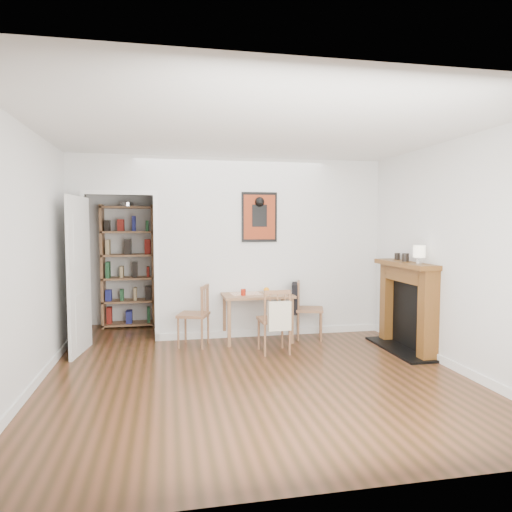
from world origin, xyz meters
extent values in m
plane|color=#59311C|center=(0.00, 0.00, 0.00)|extent=(5.20, 5.20, 0.00)
plane|color=silver|center=(0.00, 2.60, 1.30)|extent=(4.50, 0.00, 4.50)
plane|color=silver|center=(0.00, -2.60, 1.30)|extent=(4.50, 0.00, 4.50)
plane|color=silver|center=(-2.25, 0.00, 1.30)|extent=(0.00, 5.20, 5.20)
plane|color=silver|center=(2.25, 0.00, 1.30)|extent=(0.00, 5.20, 5.20)
plane|color=silver|center=(0.00, 0.00, 2.60)|extent=(5.20, 5.20, 0.00)
cube|color=silver|center=(0.57, 1.40, 1.30)|extent=(3.35, 0.10, 2.60)
cube|color=silver|center=(-2.12, 1.40, 1.30)|extent=(0.25, 0.10, 2.60)
cube|color=silver|center=(-1.55, 1.40, 2.33)|extent=(0.90, 0.10, 0.55)
cube|color=silver|center=(-2.03, 1.40, 1.02)|extent=(0.06, 0.14, 2.05)
cube|color=silver|center=(-1.07, 1.40, 1.02)|extent=(0.06, 0.14, 2.05)
cube|color=silver|center=(0.57, 1.34, 0.05)|extent=(3.35, 0.02, 0.10)
cube|color=silver|center=(-2.24, -0.60, 0.05)|extent=(0.02, 4.00, 0.10)
cube|color=silver|center=(2.24, -0.60, 0.05)|extent=(0.02, 4.00, 0.10)
cube|color=silver|center=(-2.02, 0.93, 1.00)|extent=(0.15, 0.80, 2.00)
cube|color=black|center=(0.40, 1.33, 1.75)|extent=(0.52, 0.02, 0.72)
cube|color=maroon|center=(0.40, 1.32, 1.75)|extent=(0.46, 0.00, 0.64)
cube|color=#8B6141|center=(0.32, 1.10, 0.65)|extent=(0.98, 0.62, 0.04)
cube|color=#8B6141|center=(-0.12, 0.84, 0.32)|extent=(0.04, 0.04, 0.63)
cube|color=#8B6141|center=(0.76, 0.84, 0.32)|extent=(0.04, 0.04, 0.63)
cube|color=#8B6141|center=(-0.12, 1.36, 0.32)|extent=(0.04, 0.04, 0.63)
cube|color=#8B6141|center=(0.76, 1.36, 0.32)|extent=(0.04, 0.04, 0.63)
cube|color=black|center=(0.88, 1.12, 0.58)|extent=(0.19, 0.35, 0.43)
cube|color=beige|center=(0.42, 0.25, 0.52)|extent=(0.29, 0.11, 0.36)
cube|color=#8B6141|center=(-1.92, 2.40, 0.98)|extent=(0.04, 0.33, 1.96)
cube|color=#8B6141|center=(-1.14, 2.40, 0.98)|extent=(0.04, 0.33, 1.96)
cube|color=#8B6141|center=(-1.53, 2.40, 0.04)|extent=(0.82, 0.33, 0.03)
cube|color=#8B6141|center=(-1.53, 2.40, 0.78)|extent=(0.82, 0.33, 0.03)
cube|color=#8B6141|center=(-1.53, 2.40, 1.91)|extent=(0.82, 0.33, 0.03)
cube|color=maroon|center=(-1.53, 2.40, 0.98)|extent=(0.72, 0.27, 0.27)
cube|color=brown|center=(2.15, -0.24, 0.55)|extent=(0.20, 0.16, 1.10)
cube|color=brown|center=(2.15, 0.74, 0.55)|extent=(0.20, 0.16, 1.10)
cube|color=brown|center=(2.12, 0.25, 1.13)|extent=(0.30, 1.21, 0.06)
cube|color=brown|center=(2.15, 0.25, 1.00)|extent=(0.20, 0.85, 0.20)
cube|color=black|center=(2.21, 0.25, 0.45)|extent=(0.08, 0.81, 0.88)
cube|color=black|center=(2.09, 0.25, 0.01)|extent=(0.45, 1.25, 0.03)
cylinder|color=#9C1E0E|center=(0.11, 1.00, 0.71)|extent=(0.07, 0.07, 0.09)
sphere|color=orange|center=(0.46, 1.14, 0.71)|extent=(0.08, 0.08, 0.08)
cube|color=beige|center=(0.17, 1.14, 0.67)|extent=(0.44, 0.35, 0.00)
cube|color=white|center=(0.57, 1.12, 0.67)|extent=(0.29, 0.22, 0.01)
cylinder|color=silver|center=(2.10, -0.10, 1.20)|extent=(0.07, 0.07, 0.08)
cylinder|color=#F7EECE|center=(2.10, -0.10, 1.32)|extent=(0.15, 0.15, 0.15)
cylinder|color=black|center=(2.14, 0.31, 1.21)|extent=(0.09, 0.09, 0.11)
cylinder|color=black|center=(2.18, 0.59, 1.21)|extent=(0.08, 0.08, 0.09)
camera|label=1|loc=(-0.93, -5.15, 1.65)|focal=32.00mm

